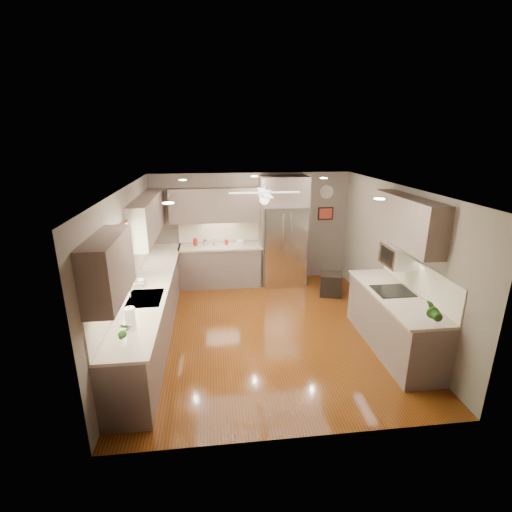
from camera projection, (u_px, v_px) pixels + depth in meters
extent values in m
plane|color=#491A09|center=(266.00, 329.00, 6.58)|extent=(5.00, 5.00, 0.00)
plane|color=white|center=(267.00, 188.00, 5.81)|extent=(5.00, 5.00, 0.00)
plane|color=#65594D|center=(251.00, 228.00, 8.56)|extent=(4.50, 0.00, 4.50)
plane|color=#65594D|center=(301.00, 341.00, 3.83)|extent=(4.50, 0.00, 4.50)
plane|color=#65594D|center=(128.00, 268.00, 5.94)|extent=(0.00, 5.00, 5.00)
plane|color=#65594D|center=(394.00, 258.00, 6.45)|extent=(0.00, 5.00, 5.00)
cylinder|color=maroon|center=(195.00, 242.00, 8.25)|extent=(0.12, 0.12, 0.15)
cylinder|color=silver|center=(205.00, 242.00, 8.27)|extent=(0.11, 0.11, 0.15)
cylinder|color=tan|center=(215.00, 241.00, 8.27)|extent=(0.12, 0.12, 0.18)
cylinder|color=maroon|center=(226.00, 242.00, 8.33)|extent=(0.09, 0.09, 0.12)
imported|color=white|center=(141.00, 281.00, 6.01)|extent=(0.10, 0.10, 0.19)
imported|color=#235117|center=(124.00, 331.00, 4.36)|extent=(0.16, 0.11, 0.31)
imported|color=#235117|center=(433.00, 311.00, 4.77)|extent=(0.22, 0.18, 0.37)
imported|color=tan|center=(240.00, 244.00, 8.34)|extent=(0.21, 0.21, 0.05)
cube|color=brown|center=(153.00, 308.00, 6.37)|extent=(0.60, 4.70, 0.90)
cube|color=#B8AB94|center=(151.00, 283.00, 6.22)|extent=(0.65, 4.70, 0.04)
cube|color=beige|center=(131.00, 268.00, 6.10)|extent=(0.02, 4.70, 0.50)
cube|color=brown|center=(221.00, 266.00, 8.44)|extent=(1.85, 0.60, 0.90)
cube|color=#B8AB94|center=(220.00, 246.00, 8.28)|extent=(1.85, 0.65, 0.04)
cube|color=beige|center=(220.00, 231.00, 8.48)|extent=(1.85, 0.02, 0.50)
cube|color=brown|center=(108.00, 268.00, 4.27)|extent=(0.33, 1.20, 0.75)
cube|color=brown|center=(148.00, 216.00, 7.01)|extent=(0.33, 2.40, 0.75)
cube|color=brown|center=(219.00, 205.00, 8.14)|extent=(2.15, 0.33, 0.75)
cube|color=brown|center=(407.00, 221.00, 5.67)|extent=(0.33, 1.70, 0.75)
cube|color=#BFF2B2|center=(120.00, 261.00, 5.38)|extent=(0.01, 1.00, 0.80)
cube|color=brown|center=(118.00, 232.00, 5.25)|extent=(0.05, 1.12, 0.06)
cube|color=brown|center=(125.00, 288.00, 5.52)|extent=(0.05, 1.12, 0.06)
cube|color=brown|center=(112.00, 273.00, 4.88)|extent=(0.05, 0.06, 0.80)
cube|color=brown|center=(129.00, 250.00, 5.88)|extent=(0.05, 0.06, 0.80)
cube|color=silver|center=(145.00, 299.00, 5.61)|extent=(0.50, 0.70, 0.03)
cube|color=#262626|center=(145.00, 301.00, 5.62)|extent=(0.44, 0.62, 0.05)
cylinder|color=silver|center=(131.00, 292.00, 5.55)|extent=(0.02, 0.02, 0.24)
cylinder|color=silver|center=(134.00, 284.00, 5.52)|extent=(0.16, 0.02, 0.02)
cube|color=silver|center=(283.00, 245.00, 8.40)|extent=(0.92, 0.72, 1.82)
cube|color=black|center=(286.00, 261.00, 8.16)|extent=(0.88, 0.02, 0.02)
cube|color=black|center=(287.00, 235.00, 7.97)|extent=(0.01, 0.02, 1.00)
cylinder|color=silver|center=(283.00, 235.00, 7.93)|extent=(0.02, 0.02, 0.90)
cylinder|color=silver|center=(291.00, 235.00, 7.95)|extent=(0.02, 0.02, 0.90)
cube|color=brown|center=(284.00, 191.00, 8.08)|extent=(1.04, 0.60, 0.63)
cube|color=brown|center=(261.00, 245.00, 8.40)|extent=(0.06, 0.60, 1.82)
cube|color=brown|center=(304.00, 244.00, 8.51)|extent=(0.06, 0.60, 1.82)
cube|color=brown|center=(393.00, 322.00, 5.90)|extent=(0.65, 2.20, 0.90)
cube|color=#B8AB94|center=(395.00, 295.00, 5.76)|extent=(0.70, 2.20, 0.04)
cube|color=beige|center=(418.00, 277.00, 5.71)|extent=(0.02, 2.20, 0.50)
cube|color=black|center=(392.00, 291.00, 5.84)|extent=(0.56, 0.52, 0.01)
cube|color=silver|center=(399.00, 256.00, 5.83)|extent=(0.42, 0.55, 0.34)
cube|color=black|center=(386.00, 256.00, 5.81)|extent=(0.02, 0.40, 0.26)
cylinder|color=white|center=(265.00, 188.00, 6.11)|extent=(0.03, 0.03, 0.08)
cylinder|color=white|center=(265.00, 194.00, 6.14)|extent=(0.22, 0.22, 0.10)
sphere|color=white|center=(265.00, 200.00, 6.17)|extent=(0.16, 0.16, 0.16)
cube|color=white|center=(285.00, 192.00, 6.17)|extent=(0.48, 0.11, 0.01)
cube|color=white|center=(262.00, 190.00, 6.46)|extent=(0.11, 0.48, 0.01)
cube|color=white|center=(244.00, 193.00, 6.09)|extent=(0.48, 0.11, 0.01)
cube|color=white|center=(268.00, 196.00, 5.80)|extent=(0.11, 0.48, 0.01)
cylinder|color=white|center=(183.00, 180.00, 6.88)|extent=(0.14, 0.14, 0.01)
cylinder|color=white|center=(324.00, 178.00, 7.18)|extent=(0.14, 0.14, 0.01)
cylinder|color=white|center=(168.00, 203.00, 4.52)|extent=(0.14, 0.14, 0.01)
cylinder|color=white|center=(379.00, 199.00, 4.82)|extent=(0.14, 0.14, 0.01)
cylinder|color=white|center=(254.00, 176.00, 7.51)|extent=(0.14, 0.14, 0.01)
cylinder|color=white|center=(327.00, 192.00, 8.49)|extent=(0.30, 0.03, 0.30)
cylinder|color=silver|center=(327.00, 192.00, 8.48)|extent=(0.29, 0.00, 0.29)
cube|color=black|center=(325.00, 213.00, 8.64)|extent=(0.36, 0.03, 0.30)
cube|color=#AA3422|center=(326.00, 214.00, 8.63)|extent=(0.30, 0.01, 0.24)
cube|color=black|center=(331.00, 285.00, 7.98)|extent=(0.54, 0.54, 0.49)
cube|color=black|center=(331.00, 274.00, 7.90)|extent=(0.52, 0.52, 0.03)
cylinder|color=white|center=(130.00, 319.00, 4.65)|extent=(0.13, 0.13, 0.31)
cylinder|color=silver|center=(130.00, 319.00, 4.65)|extent=(0.03, 0.03, 0.33)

